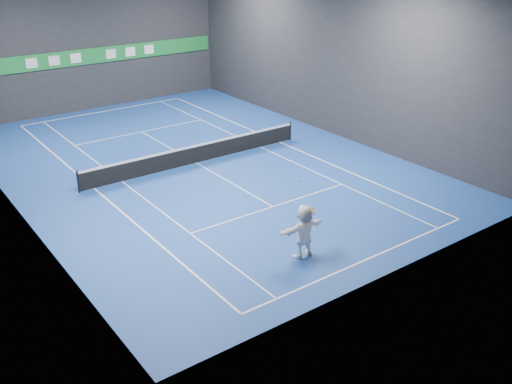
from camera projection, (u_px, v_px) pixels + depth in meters
ground at (197, 163)px, 29.32m from camera, size 26.00×26.00×0.00m
wall_back at (91, 40)px, 37.04m from camera, size 18.00×0.10×9.00m
wall_front at (403, 151)px, 17.91m from camera, size 18.00×0.10×9.00m
wall_right at (330, 55)px, 32.33m from camera, size 0.10×26.00×9.00m
baseline_near at (366, 260)px, 20.57m from camera, size 10.98×0.08×0.01m
baseline_far at (105, 111)px, 38.07m from camera, size 10.98×0.08×0.01m
sideline_doubles_left at (95, 189)px, 26.36m from camera, size 0.08×23.78×0.01m
sideline_doubles_right at (280, 142)px, 32.28m from camera, size 0.08×23.78×0.01m
sideline_singles_left at (122, 182)px, 27.11m from camera, size 0.06×23.78×0.01m
sideline_singles_right at (261, 147)px, 31.54m from camera, size 0.06×23.78×0.01m
service_line_near at (273, 207)px, 24.61m from camera, size 8.23×0.06×0.01m
service_line_far at (142, 132)px, 34.03m from camera, size 8.23×0.06×0.01m
center_service_line at (197, 163)px, 29.32m from camera, size 0.06×12.80×0.01m
player at (304, 231)px, 20.44m from camera, size 1.90×0.66×2.03m
tennis_ball at (301, 181)px, 19.60m from camera, size 0.07×0.07×0.07m
tennis_net at (196, 153)px, 29.10m from camera, size 12.50×0.10×1.07m
sponsor_banner at (93, 56)px, 37.40m from camera, size 17.64×0.11×1.00m
tennis_racket at (311, 212)px, 20.40m from camera, size 0.43×0.32×0.53m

